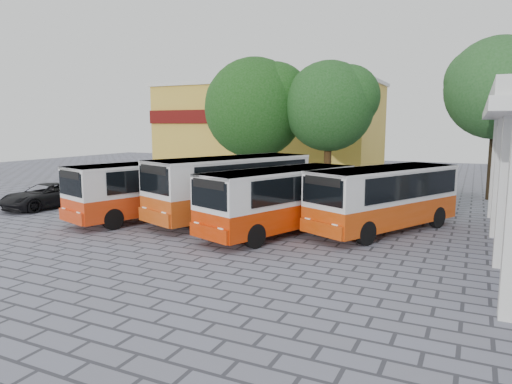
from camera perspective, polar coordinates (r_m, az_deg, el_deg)
The scene contains 10 objects.
ground at distance 16.25m, azimuth -0.57°, elevation -7.45°, with size 90.00×90.00×0.00m, color slate.
shophouse_block at distance 43.84m, azimuth 1.63°, elevation 7.99°, with size 20.40×10.40×8.30m.
bus_far_left at distance 22.25m, azimuth -13.47°, elevation 0.67°, with size 4.39×7.87×2.67m.
bus_centre_left at distance 21.32m, azimuth -3.13°, elevation 1.01°, with size 5.27×8.76×2.95m.
bus_centre_right at distance 18.67m, azimuth 2.96°, elevation -0.57°, with size 4.62×7.86×2.65m.
bus_far_right at distance 19.72m, azimuth 15.78°, elevation -0.34°, with size 5.33×8.02×2.69m.
tree_left at distance 31.88m, azimuth 0.00°, elevation 10.83°, with size 7.22×6.87×9.02m.
tree_middle at distance 30.39m, azimuth 9.25°, elevation 10.89°, with size 6.11×5.82×8.56m.
tree_right at distance 30.64m, azimuth 28.15°, elevation 11.73°, with size 6.23×5.94×9.53m.
parked_car at distance 27.13m, azimuth -24.83°, elevation -0.43°, with size 2.17×4.70×1.31m, color black.
Camera 1 is at (6.94, -14.01, 4.42)m, focal length 32.00 mm.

